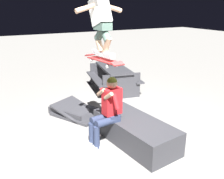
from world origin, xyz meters
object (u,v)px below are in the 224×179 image
object	(u,v)px
person_sitting_on_ledge	(107,108)
skateboard	(103,60)
picnic_table_back	(113,75)
skater_airborne	(101,19)
ledge_box_main	(135,131)
kicker_ramp	(78,113)

from	to	relation	value
person_sitting_on_ledge	skateboard	xyz separation A→B (m)	(0.07, 0.04, 0.89)
skateboard	picnic_table_back	world-z (taller)	skateboard
skateboard	skater_airborne	world-z (taller)	skater_airborne
ledge_box_main	person_sitting_on_ledge	size ratio (longest dim) A/B	1.36
skater_airborne	picnic_table_back	xyz separation A→B (m)	(2.58, -1.62, -1.80)
kicker_ramp	ledge_box_main	bearing A→B (deg)	-162.49
skater_airborne	kicker_ramp	world-z (taller)	skater_airborne
kicker_ramp	skater_airborne	bearing A→B (deg)	-179.63
skateboard	kicker_ramp	world-z (taller)	skateboard
kicker_ramp	skateboard	bearing A→B (deg)	-179.43
ledge_box_main	skateboard	bearing A→B (deg)	60.32
skateboard	kicker_ramp	bearing A→B (deg)	0.57
kicker_ramp	picnic_table_back	world-z (taller)	picnic_table_back
ledge_box_main	skater_airborne	world-z (taller)	skater_airborne
ledge_box_main	skateboard	distance (m)	1.50
ledge_box_main	kicker_ramp	xyz separation A→B (m)	(1.69, 0.53, -0.17)
ledge_box_main	kicker_ramp	world-z (taller)	ledge_box_main
person_sitting_on_ledge	skater_airborne	world-z (taller)	skater_airborne
skateboard	picnic_table_back	size ratio (longest dim) A/B	0.54
person_sitting_on_ledge	picnic_table_back	bearing A→B (deg)	-30.17
person_sitting_on_ledge	skater_airborne	bearing A→B (deg)	19.30
kicker_ramp	picnic_table_back	size ratio (longest dim) A/B	0.72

